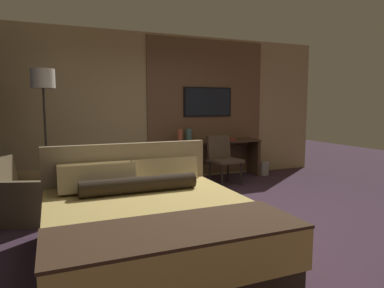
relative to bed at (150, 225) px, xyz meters
The scene contains 12 objects.
ground_plane 1.32m from the bed, 33.05° to the left, with size 16.00×16.00×0.00m, color #3D2838.
wall_back_tv_panel 3.68m from the bed, 69.60° to the left, with size 7.20×0.09×2.80m.
bed is the anchor object (origin of this frame).
desk 3.71m from the bed, 55.13° to the left, with size 1.99×0.47×0.76m.
tv 4.04m from the bed, 56.68° to the left, with size 1.03×0.04×0.58m.
desk_chair 3.26m from the bed, 50.19° to the left, with size 0.58×0.57×0.89m.
armchair_by_window 2.12m from the bed, 124.05° to the left, with size 1.01×1.04×0.79m.
floor_lamp 2.96m from the bed, 110.08° to the left, with size 0.34×0.34×1.98m.
vase_tall 3.56m from the bed, 61.91° to the left, with size 0.13×0.13×0.24m.
vase_short 3.33m from the bed, 64.37° to the left, with size 0.10×0.10×0.25m.
book 3.88m from the bed, 50.05° to the left, with size 0.22×0.15×0.03m.
waste_bin 4.36m from the bed, 41.47° to the left, with size 0.22×0.22×0.28m.
Camera 1 is at (-1.91, -3.75, 1.46)m, focal length 32.00 mm.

